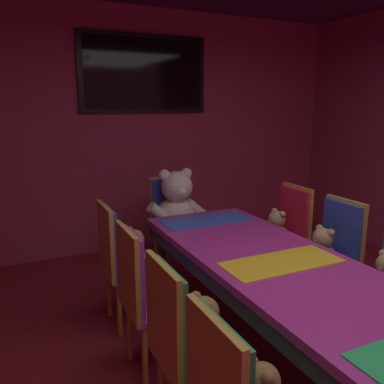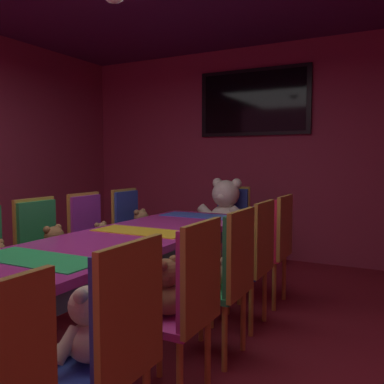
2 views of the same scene
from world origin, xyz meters
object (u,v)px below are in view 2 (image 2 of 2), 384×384
object	(u,v)px
teddy_right_2	(165,290)
throne_chair	(231,220)
chair_right_2	(189,294)
king_teddy_bear	(225,210)
teddy_left_5	(142,226)
chair_right_5	(276,239)
teddy_right_1	(88,328)
teddy_left_4	(102,238)
chair_left_3	(42,246)
chair_right_1	(116,336)
teddy_left_3	(55,248)
banquet_table	(98,255)
teddy_right_4	(236,249)
teddy_right_5	(260,237)
teddy_right_3	(209,267)
chair_left_5	(130,225)
wall_tv	(254,102)
chair_right_4	(254,252)
chair_right_3	(230,269)
chair_left_4	(90,234)

from	to	relation	value
teddy_right_2	throne_chair	bearing A→B (deg)	-75.30
chair_right_2	king_teddy_bear	bearing A→B (deg)	-71.21
teddy_left_5	chair_right_5	size ratio (longest dim) A/B	0.34
teddy_right_1	teddy_left_5	bearing A→B (deg)	-60.24
teddy_left_4	teddy_left_5	size ratio (longest dim) A/B	0.83
chair_left_3	king_teddy_bear	world-z (taller)	king_teddy_bear
chair_right_1	teddy_right_1	xyz separation A→B (m)	(-0.15, 0.00, 0.00)
teddy_left_3	chair_right_5	distance (m)	1.89
banquet_table	teddy_right_4	xyz separation A→B (m)	(0.66, 0.86, -0.06)
teddy_right_1	chair_right_2	world-z (taller)	chair_right_2
teddy_right_1	chair_right_2	bearing A→B (deg)	-104.93
throne_chair	chair_right_1	bearing A→B (deg)	14.34
teddy_left_3	teddy_right_5	xyz separation A→B (m)	(1.33, 1.18, 0.00)
chair_left_3	teddy_right_3	distance (m)	1.50
chair_left_5	teddy_right_2	size ratio (longest dim) A/B	2.92
teddy_right_5	wall_tv	xyz separation A→B (m)	(-0.66, 1.66, 1.45)
teddy_right_3	king_teddy_bear	distance (m)	2.01
throne_chair	chair_left_5	bearing A→B (deg)	-42.80
chair_left_3	wall_tv	xyz separation A→B (m)	(0.82, 2.84, 1.45)
teddy_left_3	chair_right_2	distance (m)	1.59
teddy_right_1	chair_right_4	distance (m)	1.72
chair_left_5	teddy_left_5	world-z (taller)	chair_left_5
chair_right_5	wall_tv	size ratio (longest dim) A/B	0.66
banquet_table	teddy_left_3	size ratio (longest dim) A/B	10.78
chair_right_3	teddy_right_4	world-z (taller)	chair_right_3
teddy_left_4	chair_right_1	bearing A→B (deg)	-48.84
chair_left_3	chair_left_4	bearing A→B (deg)	90.27
banquet_table	teddy_right_3	bearing A→B (deg)	23.10
teddy_right_2	throne_chair	distance (m)	2.70
chair_left_4	teddy_left_5	size ratio (longest dim) A/B	2.93
chair_left_5	banquet_table	bearing A→B (deg)	-61.27
king_teddy_bear	teddy_right_1	bearing A→B (deg)	12.49
teddy_left_4	chair_right_1	xyz separation A→B (m)	(1.50, -1.71, 0.03)
chair_right_3	teddy_left_5	bearing A→B (deg)	-38.31
chair_left_4	chair_right_4	world-z (taller)	same
teddy_right_5	throne_chair	size ratio (longest dim) A/B	0.35
banquet_table	teddy_right_2	size ratio (longest dim) A/B	10.71
chair_right_5	wall_tv	world-z (taller)	wall_tv
banquet_table	teddy_right_3	size ratio (longest dim) A/B	11.08
chair_left_5	wall_tv	size ratio (longest dim) A/B	0.66
chair_left_3	chair_right_5	xyz separation A→B (m)	(1.62, 1.18, 0.00)
chair_right_2	chair_right_3	distance (m)	0.56
chair_right_1	wall_tv	size ratio (longest dim) A/B	0.66
teddy_right_5	chair_right_1	bearing A→B (deg)	94.03
chair_right_5	throne_chair	size ratio (longest dim) A/B	1.00
chair_right_4	teddy_right_4	distance (m)	0.15
chair_right_2	wall_tv	bearing A→B (deg)	-76.15
teddy_right_1	chair_right_5	bearing A→B (deg)	-93.26
teddy_right_1	throne_chair	xyz separation A→B (m)	(-0.67, 3.21, -0.00)
teddy_right_3	chair_right_4	distance (m)	0.58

